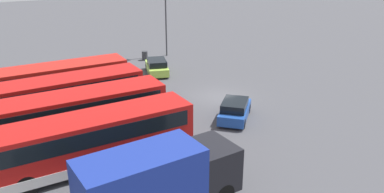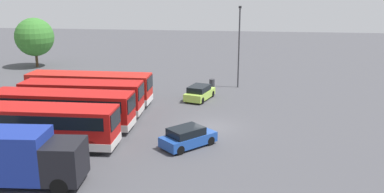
# 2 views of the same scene
# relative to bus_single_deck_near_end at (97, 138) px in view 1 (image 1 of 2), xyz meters

# --- Properties ---
(ground_plane) EXTENTS (140.00, 140.00, 0.00)m
(ground_plane) POSITION_rel_bus_single_deck_near_end_xyz_m (5.64, -11.43, -1.62)
(ground_plane) COLOR #47474C
(bus_single_deck_near_end) EXTENTS (2.88, 10.86, 2.95)m
(bus_single_deck_near_end) POSITION_rel_bus_single_deck_near_end_xyz_m (0.00, 0.00, 0.00)
(bus_single_deck_near_end) COLOR #B71411
(bus_single_deck_near_end) RESTS_ON ground
(bus_single_deck_second) EXTENTS (2.69, 11.13, 2.95)m
(bus_single_deck_second) POSITION_rel_bus_single_deck_near_end_xyz_m (3.90, 0.09, 0.00)
(bus_single_deck_second) COLOR #B71411
(bus_single_deck_second) RESTS_ON ground
(bus_single_deck_third) EXTENTS (2.93, 10.44, 2.95)m
(bus_single_deck_third) POSITION_rel_bus_single_deck_near_end_xyz_m (7.43, -0.12, -0.00)
(bus_single_deck_third) COLOR #B71411
(bus_single_deck_third) RESTS_ON ground
(bus_single_deck_fourth) EXTENTS (2.65, 11.62, 2.95)m
(bus_single_deck_fourth) POSITION_rel_bus_single_deck_near_end_xyz_m (10.81, 0.49, 0.00)
(bus_single_deck_fourth) COLOR red
(bus_single_deck_fourth) RESTS_ON ground
(box_truck_blue) EXTENTS (3.07, 7.67, 3.20)m
(box_truck_blue) POSITION_rel_bus_single_deck_near_end_xyz_m (-5.44, -1.21, 0.09)
(box_truck_blue) COLOR navy
(box_truck_blue) RESTS_ON ground
(car_hatchback_silver) EXTENTS (4.32, 2.85, 1.43)m
(car_hatchback_silver) POSITION_rel_bus_single_deck_near_end_xyz_m (13.67, -9.60, -0.92)
(car_hatchback_silver) COLOR #A5D14C
(car_hatchback_silver) RESTS_ON ground
(car_small_green) EXTENTS (4.07, 4.00, 1.43)m
(car_small_green) POSITION_rel_bus_single_deck_near_end_xyz_m (1.41, -10.11, -0.92)
(car_small_green) COLOR #1E479E
(car_small_green) RESTS_ON ground
(lamp_post_tall) EXTENTS (0.70, 0.30, 8.80)m
(lamp_post_tall) POSITION_rel_bus_single_deck_near_end_xyz_m (19.22, -13.25, 3.47)
(lamp_post_tall) COLOR #38383D
(lamp_post_tall) RESTS_ON ground
(waste_bin_yellow) EXTENTS (0.60, 0.60, 0.95)m
(waste_bin_yellow) POSITION_rel_bus_single_deck_near_end_xyz_m (18.72, -10.43, -1.15)
(waste_bin_yellow) COLOR #333338
(waste_bin_yellow) RESTS_ON ground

